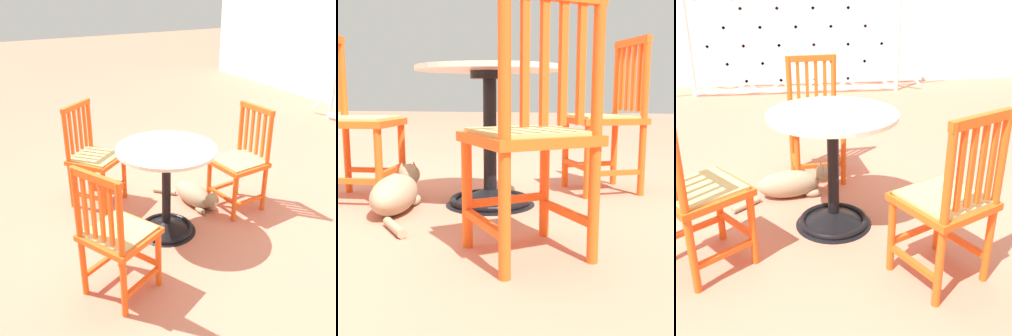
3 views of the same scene
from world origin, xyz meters
TOP-DOWN VIEW (x-y plane):
  - ground_plane at (0.00, 0.00)m, footprint 24.00×24.00m
  - cafe_table at (0.11, -0.10)m, footprint 0.76×0.76m
  - orange_chair_tucked_in at (0.59, -0.71)m, footprint 0.54×0.54m
  - orange_chair_facing_out at (0.06, 0.65)m, footprint 0.43×0.43m
  - orange_chair_at_corner at (-0.62, -0.43)m, footprint 0.56×0.56m
  - tabby_cat at (-0.13, 0.33)m, footprint 0.70×0.36m

SIDE VIEW (x-z plane):
  - ground_plane at x=0.00m, z-range 0.00..0.00m
  - tabby_cat at x=-0.13m, z-range -0.02..0.21m
  - cafe_table at x=0.11m, z-range -0.08..0.65m
  - orange_chair_tucked_in at x=0.59m, z-range -0.02..0.89m
  - orange_chair_facing_out at x=0.06m, z-range -0.02..0.89m
  - orange_chair_at_corner at x=-0.62m, z-range -0.02..0.89m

